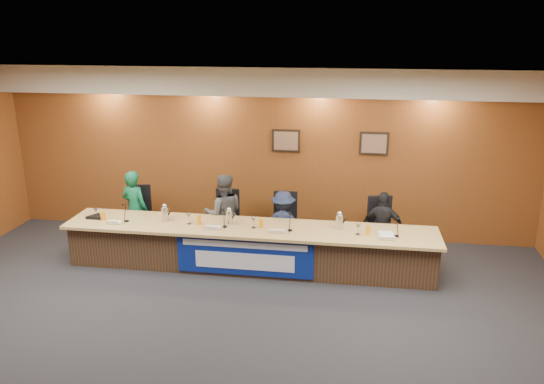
{
  "coord_description": "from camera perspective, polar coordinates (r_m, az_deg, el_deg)",
  "views": [
    {
      "loc": [
        1.59,
        -5.57,
        3.87
      ],
      "look_at": [
        0.33,
        2.71,
        1.24
      ],
      "focal_mm": 35.0,
      "sensor_mm": 36.0,
      "label": 1
    }
  ],
  "objects": [
    {
      "name": "office_chair_c",
      "position": [
        9.37,
        1.27,
        -3.8
      ],
      "size": [
        0.48,
        0.48,
        0.08
      ],
      "primitive_type": "cube",
      "rotation": [
        0.0,
        0.0,
        0.0
      ],
      "color": "black",
      "rests_on": "floor"
    },
    {
      "name": "panelist_d",
      "position": [
        9.18,
        11.82,
        -3.72
      ],
      "size": [
        0.76,
        0.4,
        1.24
      ],
      "primitive_type": "imported",
      "rotation": [
        0.0,
        0.0,
        3.0
      ],
      "color": "black",
      "rests_on": "floor"
    },
    {
      "name": "panelist_b",
      "position": [
        9.38,
        -5.2,
        -2.32
      ],
      "size": [
        0.81,
        0.7,
        1.43
      ],
      "primitive_type": "imported",
      "rotation": [
        0.0,
        0.0,
        3.41
      ],
      "color": "#494A4D",
      "rests_on": "floor"
    },
    {
      "name": "speakerphone",
      "position": [
        9.5,
        -18.48,
        -2.54
      ],
      "size": [
        0.32,
        0.32,
        0.05
      ],
      "primitive_type": "cylinder",
      "color": "black",
      "rests_on": "dais_top"
    },
    {
      "name": "ceiling",
      "position": [
        5.83,
        -7.38,
        10.69
      ],
      "size": [
        10.0,
        8.0,
        0.04
      ],
      "primitive_type": "cube",
      "color": "silver",
      "rests_on": "wall_back"
    },
    {
      "name": "office_chair_b",
      "position": [
        9.55,
        -5.02,
        -3.44
      ],
      "size": [
        0.48,
        0.48,
        0.08
      ],
      "primitive_type": "cube",
      "rotation": [
        0.0,
        0.0,
        -0.0
      ],
      "color": "black",
      "rests_on": "floor"
    },
    {
      "name": "banner_text_upper",
      "position": [
        8.38,
        -3.01,
        -5.73
      ],
      "size": [
        2.0,
        0.01,
        0.1
      ],
      "primitive_type": "cube",
      "color": "silver",
      "rests_on": "banner"
    },
    {
      "name": "banner_text_lower",
      "position": [
        8.49,
        -2.98,
        -7.47
      ],
      "size": [
        1.6,
        0.01,
        0.28
      ],
      "primitive_type": "cube",
      "color": "silver",
      "rests_on": "banner"
    },
    {
      "name": "water_glass_d",
      "position": [
        8.4,
        9.25,
        -3.97
      ],
      "size": [
        0.08,
        0.08,
        0.18
      ],
      "primitive_type": "cylinder",
      "color": "silver",
      "rests_on": "dais_top"
    },
    {
      "name": "juice_glass_b",
      "position": [
        8.8,
        -7.83,
        -3.0
      ],
      "size": [
        0.06,
        0.06,
        0.15
      ],
      "primitive_type": "cylinder",
      "color": "#FC8B01",
      "rests_on": "dais_top"
    },
    {
      "name": "water_glass_b",
      "position": [
        8.83,
        -8.91,
        -2.87
      ],
      "size": [
        0.08,
        0.08,
        0.18
      ],
      "primitive_type": "cylinder",
      "color": "silver",
      "rests_on": "dais_top"
    },
    {
      "name": "carafe_mid",
      "position": [
        8.73,
        -4.61,
        -2.75
      ],
      "size": [
        0.11,
        0.11,
        0.24
      ],
      "primitive_type": "cylinder",
      "color": "silver",
      "rests_on": "dais_top"
    },
    {
      "name": "carafe_right",
      "position": [
        8.56,
        7.26,
        -3.23
      ],
      "size": [
        0.12,
        0.12,
        0.24
      ],
      "primitive_type": "cylinder",
      "color": "silver",
      "rests_on": "dais_top"
    },
    {
      "name": "nameplate_d",
      "position": [
        8.25,
        12.26,
        -4.88
      ],
      "size": [
        0.24,
        0.08,
        0.1
      ],
      "primitive_type": "cube",
      "rotation": [
        0.31,
        0.0,
        0.0
      ],
      "color": "white",
      "rests_on": "dais_top"
    },
    {
      "name": "carafe_left",
      "position": [
        9.03,
        -11.43,
        -2.34
      ],
      "size": [
        0.12,
        0.12,
        0.24
      ],
      "primitive_type": "cylinder",
      "color": "silver",
      "rests_on": "dais_top"
    },
    {
      "name": "juice_glass_a",
      "position": [
        9.33,
        -17.7,
        -2.5
      ],
      "size": [
        0.06,
        0.06,
        0.15
      ],
      "primitive_type": "cylinder",
      "color": "#FC8B01",
      "rests_on": "dais_top"
    },
    {
      "name": "panelist_c",
      "position": [
        9.24,
        1.2,
        -3.42
      ],
      "size": [
        0.76,
        0.45,
        1.17
      ],
      "primitive_type": "imported",
      "rotation": [
        0.0,
        0.0,
        3.16
      ],
      "color": "#1B233D",
      "rests_on": "floor"
    },
    {
      "name": "nameplate_c",
      "position": [
        8.33,
        0.51,
        -4.25
      ],
      "size": [
        0.24,
        0.08,
        0.1
      ],
      "primitive_type": "cube",
      "rotation": [
        0.31,
        0.0,
        0.0
      ],
      "color": "white",
      "rests_on": "dais_top"
    },
    {
      "name": "water_glass_a",
      "position": [
        9.45,
        -18.39,
        -2.22
      ],
      "size": [
        0.08,
        0.08,
        0.18
      ],
      "primitive_type": "cylinder",
      "color": "silver",
      "rests_on": "dais_top"
    },
    {
      "name": "microphone_b",
      "position": [
        8.65,
        -5.09,
        -3.73
      ],
      "size": [
        0.07,
        0.07,
        0.02
      ],
      "primitive_type": "cylinder",
      "color": "black",
      "rests_on": "dais_top"
    },
    {
      "name": "soffit",
      "position": [
        9.5,
        -1.05,
        11.85
      ],
      "size": [
        10.0,
        0.5,
        0.5
      ],
      "primitive_type": "cube",
      "color": "beige",
      "rests_on": "wall_back"
    },
    {
      "name": "floor",
      "position": [
        6.96,
        -6.32,
        -16.46
      ],
      "size": [
        10.0,
        10.0,
        0.0
      ],
      "primitive_type": "plane",
      "color": "black",
      "rests_on": "ground"
    },
    {
      "name": "wall_photo_right",
      "position": [
        9.76,
        10.92,
        5.15
      ],
      "size": [
        0.52,
        0.04,
        0.42
      ],
      "primitive_type": "cube",
      "color": "black",
      "rests_on": "wall_back"
    },
    {
      "name": "office_chair_a",
      "position": [
        10.06,
        -14.2,
        -2.84
      ],
      "size": [
        0.55,
        0.55,
        0.08
      ],
      "primitive_type": "cube",
      "rotation": [
        0.0,
        0.0,
        0.16
      ],
      "color": "black",
      "rests_on": "floor"
    },
    {
      "name": "wall_back",
      "position": [
        9.96,
        -0.76,
        4.24
      ],
      "size": [
        10.0,
        0.04,
        3.2
      ],
      "primitive_type": "cube",
      "color": "brown",
      "rests_on": "floor"
    },
    {
      "name": "juice_glass_c",
      "position": [
        8.58,
        -1.17,
        -3.37
      ],
      "size": [
        0.06,
        0.06,
        0.15
      ],
      "primitive_type": "cylinder",
      "color": "#FC8B01",
      "rests_on": "dais_top"
    },
    {
      "name": "paper_stack",
      "position": [
        8.51,
        12.26,
        -4.48
      ],
      "size": [
        0.26,
        0.33,
        0.01
      ],
      "primitive_type": "cube",
      "rotation": [
        0.0,
        0.0,
        0.14
      ],
      "color": "white",
      "rests_on": "dais_top"
    },
    {
      "name": "microphone_c",
      "position": [
        8.47,
        1.95,
        -4.14
      ],
      "size": [
        0.07,
        0.07,
        0.02
      ],
      "primitive_type": "cylinder",
      "color": "black",
      "rests_on": "dais_top"
    },
    {
      "name": "nameplate_a",
      "position": [
        9.09,
        -16.8,
        -3.14
      ],
      "size": [
        0.24,
        0.08,
        0.1
      ],
      "primitive_type": "cube",
      "rotation": [
        0.31,
        0.0,
        0.0
      ],
      "color": "white",
      "rests_on": "dais_top"
    },
    {
      "name": "panelist_a",
      "position": [
        9.89,
        -14.52,
        -1.77
      ],
      "size": [
        0.6,
        0.47,
        1.43
      ],
      "primitive_type": "imported",
      "rotation": [
        0.0,
        0.0,
        2.86
      ],
      "color": "#0C5433",
      "rests_on": "floor"
    },
    {
      "name": "wall_photo_left",
      "position": [
        9.82,
        1.52,
        5.54
      ],
      "size": [
        0.52,
        0.04,
        0.42
      ],
      "primitive_type": "cube",
      "color": "black",
      "rests_on": "wall_back"
    },
    {
      "name": "office_chair_d",
      "position": [
        9.32,
        11.74,
        -4.29
      ],
      "size": [
        0.58,
        0.58,
        0.08
      ],
      "primitive_type": "cube",
      "rotation": [
        0.0,
        0.0,
        0.24
      ],
      "color": "black",
      "rests_on": "floor"
    },
    {
      "name": "water_glass_c",
      "position": [
        8.56,
        -2.0,
        -3.32
      ],
      "size": [
        0.08,
        0.08,
        0.18
      ],
      "primitive_type": "cylinder",
      "color": "silver",
      "rests_on": "dais_top"
    },
    {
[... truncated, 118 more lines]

